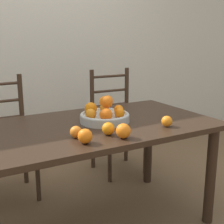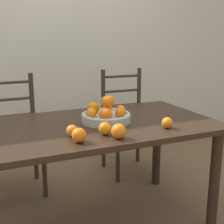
{
  "view_description": "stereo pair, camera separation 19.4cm",
  "coord_description": "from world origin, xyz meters",
  "px_view_note": "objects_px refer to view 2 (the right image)",
  "views": [
    {
      "loc": [
        -0.85,
        -1.73,
        1.28
      ],
      "look_at": [
        0.08,
        -0.09,
        0.82
      ],
      "focal_mm": 50.0,
      "sensor_mm": 36.0,
      "label": 1
    },
    {
      "loc": [
        -0.68,
        -1.82,
        1.28
      ],
      "look_at": [
        0.08,
        -0.09,
        0.82
      ],
      "focal_mm": 50.0,
      "sensor_mm": 36.0,
      "label": 2
    }
  ],
  "objects_px": {
    "fruit_bowl": "(106,114)",
    "orange_loose_2": "(119,131)",
    "orange_loose_3": "(167,123)",
    "chair_left": "(14,137)",
    "orange_loose_0": "(105,129)",
    "orange_loose_1": "(72,131)",
    "chair_right": "(127,123)",
    "orange_loose_4": "(79,135)"
  },
  "relations": [
    {
      "from": "orange_loose_1",
      "to": "chair_right",
      "type": "bearing_deg",
      "value": 49.07
    },
    {
      "from": "chair_right",
      "to": "fruit_bowl",
      "type": "bearing_deg",
      "value": -123.78
    },
    {
      "from": "orange_loose_1",
      "to": "orange_loose_3",
      "type": "xyz_separation_m",
      "value": [
        0.58,
        -0.08,
        0.0
      ]
    },
    {
      "from": "chair_left",
      "to": "chair_right",
      "type": "bearing_deg",
      "value": -0.99
    },
    {
      "from": "orange_loose_0",
      "to": "orange_loose_3",
      "type": "xyz_separation_m",
      "value": [
        0.4,
        -0.03,
        -0.0
      ]
    },
    {
      "from": "orange_loose_3",
      "to": "chair_right",
      "type": "distance_m",
      "value": 1.08
    },
    {
      "from": "orange_loose_1",
      "to": "orange_loose_4",
      "type": "bearing_deg",
      "value": -87.19
    },
    {
      "from": "fruit_bowl",
      "to": "orange_loose_2",
      "type": "xyz_separation_m",
      "value": [
        -0.07,
        -0.34,
        -0.01
      ]
    },
    {
      "from": "fruit_bowl",
      "to": "orange_loose_4",
      "type": "relative_size",
      "value": 4.09
    },
    {
      "from": "orange_loose_4",
      "to": "chair_right",
      "type": "distance_m",
      "value": 1.35
    },
    {
      "from": "orange_loose_0",
      "to": "orange_loose_1",
      "type": "bearing_deg",
      "value": 166.63
    },
    {
      "from": "orange_loose_2",
      "to": "fruit_bowl",
      "type": "bearing_deg",
      "value": 79.16
    },
    {
      "from": "fruit_bowl",
      "to": "orange_loose_4",
      "type": "distance_m",
      "value": 0.42
    },
    {
      "from": "orange_loose_1",
      "to": "chair_right",
      "type": "height_order",
      "value": "chair_right"
    },
    {
      "from": "orange_loose_3",
      "to": "fruit_bowl",
      "type": "bearing_deg",
      "value": 136.06
    },
    {
      "from": "fruit_bowl",
      "to": "orange_loose_3",
      "type": "distance_m",
      "value": 0.4
    },
    {
      "from": "orange_loose_2",
      "to": "orange_loose_3",
      "type": "distance_m",
      "value": 0.36
    },
    {
      "from": "chair_left",
      "to": "chair_right",
      "type": "distance_m",
      "value": 1.04
    },
    {
      "from": "orange_loose_4",
      "to": "orange_loose_2",
      "type": "bearing_deg",
      "value": -7.08
    },
    {
      "from": "orange_loose_0",
      "to": "orange_loose_3",
      "type": "height_order",
      "value": "orange_loose_0"
    },
    {
      "from": "orange_loose_2",
      "to": "orange_loose_3",
      "type": "bearing_deg",
      "value": 9.62
    },
    {
      "from": "orange_loose_0",
      "to": "orange_loose_2",
      "type": "height_order",
      "value": "orange_loose_2"
    },
    {
      "from": "orange_loose_3",
      "to": "chair_right",
      "type": "height_order",
      "value": "chair_right"
    },
    {
      "from": "orange_loose_0",
      "to": "chair_right",
      "type": "xyz_separation_m",
      "value": [
        0.63,
        0.98,
        -0.29
      ]
    },
    {
      "from": "chair_left",
      "to": "fruit_bowl",
      "type": "bearing_deg",
      "value": -55.78
    },
    {
      "from": "orange_loose_3",
      "to": "chair_left",
      "type": "bearing_deg",
      "value": 128.57
    },
    {
      "from": "orange_loose_1",
      "to": "chair_left",
      "type": "relative_size",
      "value": 0.07
    },
    {
      "from": "orange_loose_3",
      "to": "chair_left",
      "type": "relative_size",
      "value": 0.07
    },
    {
      "from": "orange_loose_3",
      "to": "orange_loose_0",
      "type": "bearing_deg",
      "value": 175.28
    },
    {
      "from": "orange_loose_3",
      "to": "orange_loose_1",
      "type": "bearing_deg",
      "value": 172.54
    },
    {
      "from": "orange_loose_2",
      "to": "chair_right",
      "type": "bearing_deg",
      "value": 61.28
    },
    {
      "from": "orange_loose_3",
      "to": "chair_left",
      "type": "xyz_separation_m",
      "value": [
        -0.81,
        1.01,
        -0.29
      ]
    },
    {
      "from": "orange_loose_2",
      "to": "orange_loose_4",
      "type": "distance_m",
      "value": 0.22
    },
    {
      "from": "fruit_bowl",
      "to": "orange_loose_2",
      "type": "relative_size",
      "value": 3.86
    },
    {
      "from": "orange_loose_4",
      "to": "chair_left",
      "type": "height_order",
      "value": "chair_left"
    },
    {
      "from": "fruit_bowl",
      "to": "chair_right",
      "type": "distance_m",
      "value": 0.95
    },
    {
      "from": "orange_loose_0",
      "to": "orange_loose_2",
      "type": "relative_size",
      "value": 0.88
    },
    {
      "from": "orange_loose_2",
      "to": "chair_right",
      "type": "xyz_separation_m",
      "value": [
        0.59,
        1.07,
        -0.3
      ]
    },
    {
      "from": "orange_loose_0",
      "to": "orange_loose_1",
      "type": "xyz_separation_m",
      "value": [
        -0.18,
        0.04,
        -0.0
      ]
    },
    {
      "from": "orange_loose_3",
      "to": "chair_left",
      "type": "height_order",
      "value": "chair_left"
    },
    {
      "from": "chair_right",
      "to": "orange_loose_0",
      "type": "bearing_deg",
      "value": -121.07
    },
    {
      "from": "fruit_bowl",
      "to": "chair_left",
      "type": "xyz_separation_m",
      "value": [
        -0.52,
        0.73,
        -0.31
      ]
    }
  ]
}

